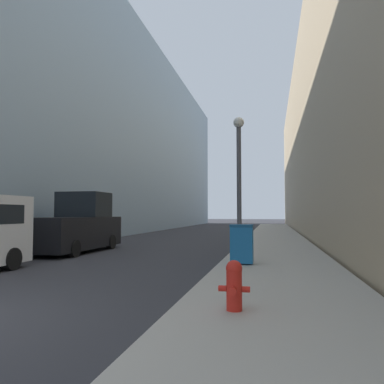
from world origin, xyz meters
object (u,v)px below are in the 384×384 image
at_px(fire_hydrant, 234,284).
at_px(trash_bin, 242,244).
at_px(lamppost, 239,176).
at_px(pickup_truck, 75,227).

distance_m(fire_hydrant, trash_bin, 5.30).
relative_size(lamppost, pickup_truck, 1.00).
relative_size(fire_hydrant, trash_bin, 0.66).
relative_size(trash_bin, lamppost, 0.22).
xyz_separation_m(fire_hydrant, pickup_truck, (-7.56, 8.71, 0.49)).
bearing_deg(fire_hydrant, trash_bin, 93.21).
height_order(fire_hydrant, pickup_truck, pickup_truck).
distance_m(trash_bin, lamppost, 4.23).
bearing_deg(lamppost, trash_bin, -84.05).
bearing_deg(fire_hydrant, pickup_truck, 130.97).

